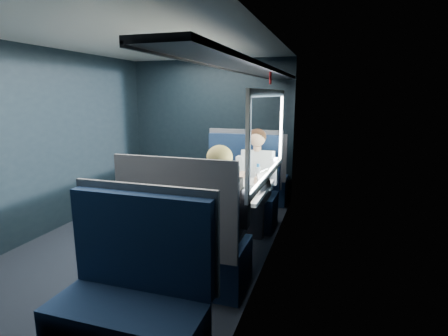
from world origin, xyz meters
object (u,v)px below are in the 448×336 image
(laptop, at_px, (259,185))
(cup, at_px, (266,177))
(woman, at_px, (221,209))
(seat_bay_near, at_px, (239,193))
(seat_bay_far, at_px, (189,246))
(seat_row_back, at_px, (132,305))
(seat_row_front, at_px, (255,179))
(table, at_px, (236,194))
(bottle_small, at_px, (258,174))
(man, at_px, (256,176))

(laptop, xyz_separation_m, cup, (-0.02, 0.50, -0.02))
(woman, bearing_deg, seat_bay_near, 99.36)
(seat_bay_near, distance_m, cup, 0.71)
(seat_bay_far, bearing_deg, seat_bay_near, 90.33)
(cup, bearing_deg, woman, -98.79)
(seat_row_back, xyz_separation_m, woman, (0.25, 1.09, 0.32))
(seat_row_front, bearing_deg, woman, -84.30)
(laptop, bearing_deg, seat_row_front, 103.59)
(seat_bay_near, distance_m, laptop, 1.10)
(table, bearing_deg, laptop, -11.79)
(woman, distance_m, laptop, 0.69)
(seat_bay_near, bearing_deg, woman, -80.64)
(woman, xyz_separation_m, laptop, (0.20, 0.65, 0.07))
(seat_bay_near, distance_m, bottle_small, 0.78)
(seat_bay_far, bearing_deg, seat_row_front, 90.00)
(seat_bay_near, height_order, seat_bay_far, same)
(seat_bay_near, distance_m, man, 0.43)
(table, height_order, seat_row_front, seat_row_front)
(seat_bay_near, bearing_deg, laptop, -63.66)
(bottle_small, bearing_deg, woman, -96.02)
(man, xyz_separation_m, laptop, (0.20, -0.75, 0.08))
(table, height_order, seat_row_back, seat_row_back)
(woman, relative_size, laptop, 4.02)
(seat_row_back, distance_m, man, 2.53)
(laptop, relative_size, bottle_small, 1.52)
(woman, bearing_deg, cup, 81.21)
(seat_row_back, height_order, cup, seat_row_back)
(seat_row_back, distance_m, woman, 1.16)
(seat_bay_near, relative_size, bottle_small, 5.84)
(cup, bearing_deg, seat_row_back, -100.82)
(seat_row_back, height_order, laptop, seat_row_back)
(table, height_order, bottle_small, bottle_small)
(seat_bay_near, distance_m, seat_bay_far, 1.74)
(seat_row_back, relative_size, bottle_small, 5.37)
(bottle_small, bearing_deg, table, -118.79)
(seat_row_front, distance_m, seat_row_back, 3.59)
(table, relative_size, seat_bay_far, 0.79)
(bottle_small, height_order, cup, bottle_small)
(woman, bearing_deg, man, 90.00)
(table, height_order, laptop, laptop)
(seat_row_front, xyz_separation_m, seat_row_back, (0.00, -3.59, 0.00))
(table, distance_m, seat_bay_near, 0.92)
(laptop, height_order, cup, laptop)
(table, distance_m, laptop, 0.30)
(seat_row_back, xyz_separation_m, cup, (0.43, 2.24, 0.37))
(seat_row_back, xyz_separation_m, bottle_small, (0.36, 2.12, 0.43))
(woman, xyz_separation_m, bottle_small, (0.11, 1.03, 0.11))
(seat_bay_near, relative_size, man, 0.95)
(laptop, bearing_deg, cup, 92.34)
(seat_bay_far, height_order, laptop, seat_bay_far)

